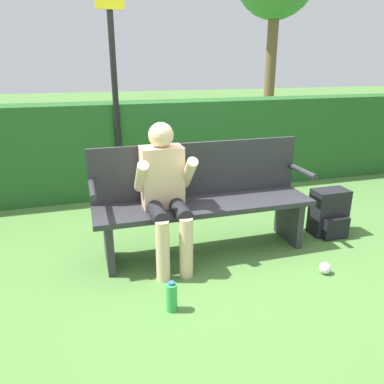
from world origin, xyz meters
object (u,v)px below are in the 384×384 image
at_px(person_seated, 165,188).
at_px(backpack, 329,213).
at_px(park_bench, 202,198).
at_px(signpost, 115,87).
at_px(water_bottle, 172,297).

xyz_separation_m(person_seated, backpack, (1.70, 0.06, -0.45)).
height_order(park_bench, person_seated, person_seated).
height_order(person_seated, signpost, signpost).
height_order(water_bottle, signpost, signpost).
bearing_deg(signpost, person_seated, -82.83).
distance_m(park_bench, signpost, 1.85).
distance_m(person_seated, signpost, 1.81).
xyz_separation_m(backpack, water_bottle, (-1.82, -0.77, -0.11)).
bearing_deg(backpack, park_bench, 176.69).
bearing_deg(park_bench, backpack, -3.31).
bearing_deg(backpack, person_seated, -178.04).
bearing_deg(person_seated, water_bottle, -99.93).
relative_size(person_seated, backpack, 2.57).
bearing_deg(water_bottle, signpost, 92.02).
height_order(park_bench, backpack, park_bench).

